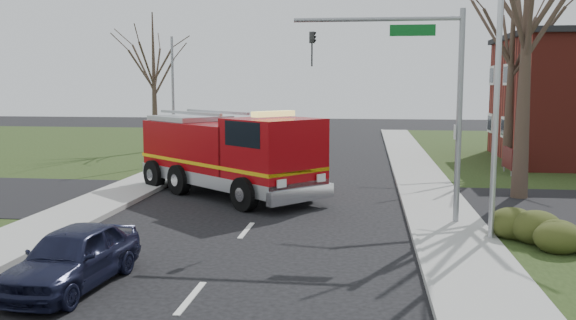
# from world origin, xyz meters

# --- Properties ---
(ground) EXTENTS (120.00, 120.00, 0.00)m
(ground) POSITION_xyz_m (0.00, 0.00, 0.00)
(ground) COLOR black
(ground) RESTS_ON ground
(sidewalk_right) EXTENTS (2.40, 80.00, 0.15)m
(sidewalk_right) POSITION_xyz_m (6.20, 0.00, 0.07)
(sidewalk_right) COLOR #9B9C96
(sidewalk_right) RESTS_ON ground
(sidewalk_left) EXTENTS (2.40, 80.00, 0.15)m
(sidewalk_left) POSITION_xyz_m (-6.20, 0.00, 0.07)
(sidewalk_left) COLOR #9B9C96
(sidewalk_left) RESTS_ON ground
(health_center_sign) EXTENTS (0.12, 2.00, 1.40)m
(health_center_sign) POSITION_xyz_m (10.50, 12.50, 0.88)
(health_center_sign) COLOR #4B1112
(health_center_sign) RESTS_ON ground
(hedge_corner) EXTENTS (2.80, 2.00, 0.90)m
(hedge_corner) POSITION_xyz_m (9.00, -1.00, 0.58)
(hedge_corner) COLOR #313B15
(hedge_corner) RESTS_ON lawn_right
(bare_tree_near) EXTENTS (6.00, 6.00, 12.00)m
(bare_tree_near) POSITION_xyz_m (9.50, 6.00, 7.41)
(bare_tree_near) COLOR #3A2B22
(bare_tree_near) RESTS_ON ground
(bare_tree_far) EXTENTS (5.25, 5.25, 10.50)m
(bare_tree_far) POSITION_xyz_m (11.00, 15.00, 6.49)
(bare_tree_far) COLOR #3A2B22
(bare_tree_far) RESTS_ON ground
(bare_tree_left) EXTENTS (4.50, 4.50, 9.00)m
(bare_tree_left) POSITION_xyz_m (-10.00, 20.00, 5.56)
(bare_tree_left) COLOR #3A2B22
(bare_tree_left) RESTS_ON ground
(traffic_signal_mast) EXTENTS (5.29, 0.18, 6.80)m
(traffic_signal_mast) POSITION_xyz_m (5.21, 1.50, 4.71)
(traffic_signal_mast) COLOR gray
(traffic_signal_mast) RESTS_ON ground
(streetlight_pole) EXTENTS (1.48, 0.16, 8.40)m
(streetlight_pole) POSITION_xyz_m (7.14, -0.50, 4.55)
(streetlight_pole) COLOR #B7BABF
(streetlight_pole) RESTS_ON ground
(utility_pole_far) EXTENTS (0.14, 0.14, 7.00)m
(utility_pole_far) POSITION_xyz_m (-6.80, 14.00, 3.50)
(utility_pole_far) COLOR gray
(utility_pole_far) RESTS_ON ground
(fire_engine) EXTENTS (8.51, 7.93, 3.51)m
(fire_engine) POSITION_xyz_m (-1.82, 5.79, 1.59)
(fire_engine) COLOR #92060B
(fire_engine) RESTS_ON ground
(parked_car_maroon) EXTENTS (1.98, 4.19, 1.38)m
(parked_car_maroon) POSITION_xyz_m (-2.80, -5.64, 0.69)
(parked_car_maroon) COLOR black
(parked_car_maroon) RESTS_ON ground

